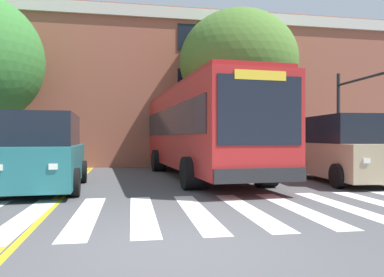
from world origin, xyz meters
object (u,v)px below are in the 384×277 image
(city_bus, at_px, (199,128))
(car_teal_near_lane, at_px, (44,154))
(car_grey_behind_bus, at_px, (187,149))
(street_tree_curbside_large, at_px, (238,62))
(traffic_light_near_corner, at_px, (365,102))
(car_tan_far_lane, at_px, (344,151))

(city_bus, bearing_deg, car_teal_near_lane, -151.25)
(city_bus, xyz_separation_m, car_grey_behind_bus, (1.00, 8.50, -1.09))
(car_grey_behind_bus, relative_size, street_tree_curbside_large, 0.47)
(car_teal_near_lane, bearing_deg, street_tree_curbside_large, 39.89)
(car_teal_near_lane, xyz_separation_m, car_grey_behind_bus, (6.29, 11.40, -0.24))
(car_teal_near_lane, bearing_deg, city_bus, 28.75)
(city_bus, bearing_deg, street_tree_curbside_large, 53.83)
(city_bus, xyz_separation_m, traffic_light_near_corner, (6.70, -0.93, 1.09))
(car_teal_near_lane, relative_size, traffic_light_near_corner, 1.11)
(city_bus, xyz_separation_m, car_teal_near_lane, (-5.29, -2.90, -0.85))
(city_bus, distance_m, car_grey_behind_bus, 8.63)
(car_teal_near_lane, relative_size, car_grey_behind_bus, 1.27)
(street_tree_curbside_large, bearing_deg, traffic_light_near_corner, -51.48)
(car_grey_behind_bus, xyz_separation_m, traffic_light_near_corner, (5.70, -9.43, 2.19))
(car_tan_far_lane, height_order, traffic_light_near_corner, traffic_light_near_corner)
(street_tree_curbside_large, bearing_deg, car_teal_near_lane, -140.11)
(car_tan_far_lane, bearing_deg, car_grey_behind_bus, 107.30)
(car_teal_near_lane, bearing_deg, car_tan_far_lane, 0.28)
(city_bus, xyz_separation_m, street_tree_curbside_large, (2.86, 3.91, 3.51))
(car_teal_near_lane, bearing_deg, traffic_light_near_corner, 9.34)
(city_bus, relative_size, traffic_light_near_corner, 2.59)
(city_bus, height_order, traffic_light_near_corner, traffic_light_near_corner)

